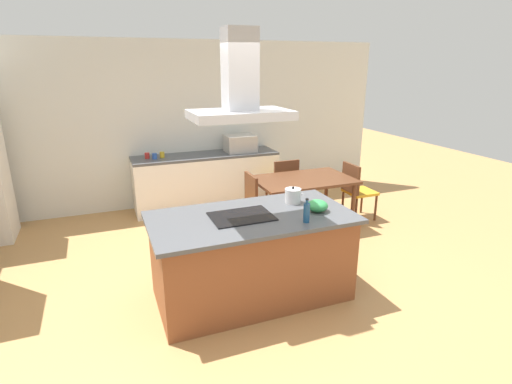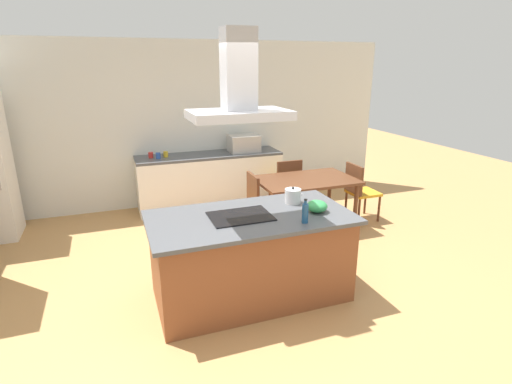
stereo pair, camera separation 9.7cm
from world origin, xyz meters
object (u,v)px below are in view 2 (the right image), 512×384
object	(u,v)px
mixing_bowl	(317,206)
coffee_mug_red	(151,155)
olive_oil_bottle	(305,213)
dining_table	(306,184)
cooktop	(240,216)
countertop_microwave	(244,143)
coffee_mug_blue	(158,156)
range_hood	(239,91)
coffee_mug_yellow	(166,154)
chair_at_left_end	(246,202)
chair_facing_back_wall	(286,183)
tea_kettle	(293,196)
chair_at_right_end	(359,188)

from	to	relation	value
mixing_bowl	coffee_mug_red	xyz separation A→B (m)	(-1.31, 3.06, -0.01)
olive_oil_bottle	dining_table	size ratio (longest dim) A/B	0.17
cooktop	countertop_microwave	distance (m)	3.05
mixing_bowl	coffee_mug_blue	bearing A→B (deg)	112.00
range_hood	coffee_mug_blue	bearing A→B (deg)	98.66
coffee_mug_blue	dining_table	xyz separation A→B (m)	(1.90, -1.39, -0.28)
olive_oil_bottle	coffee_mug_blue	distance (m)	3.34
olive_oil_bottle	coffee_mug_yellow	bearing A→B (deg)	104.30
coffee_mug_blue	range_hood	bearing A→B (deg)	-81.34
cooktop	olive_oil_bottle	bearing A→B (deg)	-33.93
chair_at_left_end	chair_facing_back_wall	xyz separation A→B (m)	(0.92, 0.67, 0.00)
olive_oil_bottle	range_hood	size ratio (longest dim) A/B	0.26
dining_table	chair_at_left_end	bearing A→B (deg)	180.00
cooktop	dining_table	size ratio (longest dim) A/B	0.43
coffee_mug_red	range_hood	xyz separation A→B (m)	(0.54, -2.93, 1.16)
dining_table	chair_facing_back_wall	distance (m)	0.68
cooktop	mixing_bowl	world-z (taller)	mixing_bowl
dining_table	range_hood	bearing A→B (deg)	-135.11
tea_kettle	chair_at_right_end	bearing A→B (deg)	36.21
chair_at_right_end	chair_facing_back_wall	world-z (taller)	same
cooktop	chair_facing_back_wall	world-z (taller)	cooktop
mixing_bowl	coffee_mug_red	size ratio (longest dim) A/B	2.38
countertop_microwave	coffee_mug_red	world-z (taller)	countertop_microwave
coffee_mug_blue	chair_at_right_end	bearing A→B (deg)	-26.33
coffee_mug_yellow	dining_table	world-z (taller)	coffee_mug_yellow
chair_at_right_end	range_hood	xyz separation A→B (m)	(-2.38, -1.46, 1.59)
tea_kettle	coffee_mug_yellow	xyz separation A→B (m)	(-0.97, 2.71, -0.03)
mixing_bowl	coffee_mug_yellow	world-z (taller)	mixing_bowl
chair_at_left_end	cooktop	bearing A→B (deg)	-110.62
chair_facing_back_wall	dining_table	bearing A→B (deg)	-90.00
coffee_mug_red	chair_at_right_end	distance (m)	3.30
coffee_mug_red	coffee_mug_blue	xyz separation A→B (m)	(0.10, -0.08, 0.00)
mixing_bowl	range_hood	distance (m)	1.38
chair_facing_back_wall	countertop_microwave	bearing A→B (deg)	121.54
tea_kettle	range_hood	world-z (taller)	range_hood
dining_table	chair_at_left_end	distance (m)	0.93
mixing_bowl	countertop_microwave	world-z (taller)	countertop_microwave
coffee_mug_red	dining_table	distance (m)	2.50
mixing_bowl	olive_oil_bottle	bearing A→B (deg)	-137.89
tea_kettle	chair_at_left_end	world-z (taller)	tea_kettle
cooktop	range_hood	bearing A→B (deg)	0.00
countertop_microwave	chair_at_left_end	size ratio (longest dim) A/B	0.56
tea_kettle	range_hood	distance (m)	1.32
olive_oil_bottle	range_hood	distance (m)	1.27
olive_oil_bottle	countertop_microwave	size ratio (longest dim) A/B	0.47
coffee_mug_red	coffee_mug_blue	distance (m)	0.13
range_hood	cooktop	bearing A→B (deg)	180.00
dining_table	chair_at_right_end	distance (m)	0.93
coffee_mug_yellow	range_hood	world-z (taller)	range_hood
coffee_mug_blue	countertop_microwave	bearing A→B (deg)	1.18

